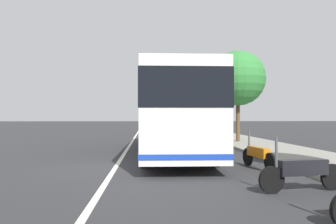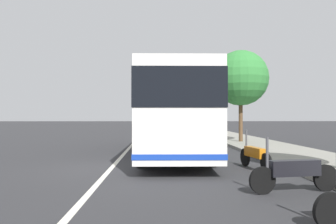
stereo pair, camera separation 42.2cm
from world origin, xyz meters
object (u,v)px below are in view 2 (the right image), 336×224
at_px(car_behind_bus, 165,125).
at_px(roadside_tree_mid_block, 241,78).
at_px(utility_pole, 217,95).
at_px(coach_bus, 173,110).
at_px(motorcycle_by_tree, 255,155).
at_px(car_ahead_same_lane, 161,123).
at_px(motorcycle_far_end, 294,172).

bearing_deg(car_behind_bus, roadside_tree_mid_block, -163.57).
xyz_separation_m(car_behind_bus, utility_pole, (-8.36, -4.40, 2.92)).
bearing_deg(car_behind_bus, coach_bus, -178.88).
xyz_separation_m(motorcycle_by_tree, roadside_tree_mid_block, (9.78, -2.16, 3.69)).
distance_m(motorcycle_by_tree, utility_pole, 18.40).
xyz_separation_m(coach_bus, car_behind_bus, (21.81, -0.24, -1.28)).
bearing_deg(utility_pole, car_ahead_same_lane, 12.76).
bearing_deg(motorcycle_by_tree, roadside_tree_mid_block, -21.79).
height_order(roadside_tree_mid_block, utility_pole, utility_pole).
height_order(car_behind_bus, roadside_tree_mid_block, roadside_tree_mid_block).
bearing_deg(motorcycle_far_end, roadside_tree_mid_block, -108.93).
bearing_deg(motorcycle_by_tree, motorcycle_far_end, 169.06).
height_order(coach_bus, utility_pole, utility_pole).
distance_m(coach_bus, utility_pole, 14.32).
distance_m(motorcycle_far_end, utility_pole, 21.50).
distance_m(coach_bus, car_behind_bus, 21.85).
bearing_deg(roadside_tree_mid_block, coach_bus, 138.86).
bearing_deg(roadside_tree_mid_block, motorcycle_by_tree, 167.56).
distance_m(car_behind_bus, utility_pole, 9.89).
relative_size(coach_bus, roadside_tree_mid_block, 2.08).
bearing_deg(motorcycle_by_tree, coach_bus, 18.71).
relative_size(car_behind_bus, roadside_tree_mid_block, 0.68).
xyz_separation_m(motorcycle_far_end, motorcycle_by_tree, (3.15, -0.09, -0.01)).
distance_m(motorcycle_by_tree, car_behind_bus, 26.45).
xyz_separation_m(motorcycle_far_end, roadside_tree_mid_block, (12.93, -2.25, 3.68)).
height_order(motorcycle_far_end, roadside_tree_mid_block, roadside_tree_mid_block).
relative_size(motorcycle_by_tree, car_behind_bus, 0.51).
bearing_deg(car_ahead_same_lane, motorcycle_by_tree, -178.05).
bearing_deg(motorcycle_far_end, coach_bus, -82.20).
relative_size(motorcycle_by_tree, roadside_tree_mid_block, 0.35).
bearing_deg(roadside_tree_mid_block, car_ahead_same_lane, 9.10).
bearing_deg(coach_bus, motorcycle_by_tree, -150.81).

